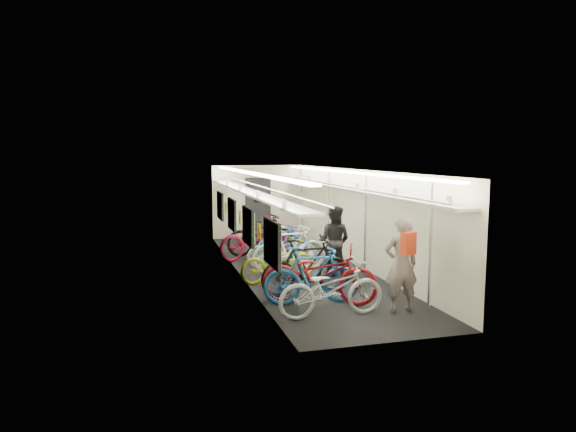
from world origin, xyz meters
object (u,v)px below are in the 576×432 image
bicycle_0 (331,289)px  bicycle_1 (312,276)px  passenger_mid (334,240)px  passenger_near (401,265)px  backpack (408,243)px

bicycle_0 → bicycle_1: bearing=5.2°
bicycle_0 → passenger_mid: 3.14m
passenger_near → backpack: bearing=87.9°
bicycle_1 → passenger_near: passenger_near is taller
passenger_mid → passenger_near: bearing=133.8°
passenger_mid → bicycle_1: bearing=100.6°
bicycle_1 → passenger_mid: size_ratio=1.13×
passenger_mid → backpack: size_ratio=4.22×
bicycle_0 → backpack: size_ratio=4.95×
passenger_near → bicycle_1: bearing=-26.1°
bicycle_0 → passenger_near: 1.33m
bicycle_1 → passenger_mid: (1.22, 2.11, 0.26)m
bicycle_0 → backpack: bearing=-106.8°
bicycle_1 → passenger_near: 1.64m
backpack → passenger_near: bearing=60.1°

